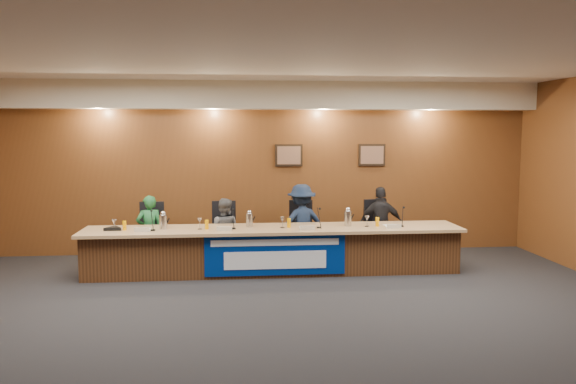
% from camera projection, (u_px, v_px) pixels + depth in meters
% --- Properties ---
extents(floor, '(10.00, 10.00, 0.00)m').
position_uv_depth(floor, '(287.00, 321.00, 6.83)').
color(floor, black).
rests_on(floor, ground).
extents(ceiling, '(10.00, 8.00, 0.04)m').
position_uv_depth(ceiling, '(287.00, 53.00, 6.49)').
color(ceiling, silver).
rests_on(ceiling, wall_back).
extents(wall_back, '(10.00, 0.04, 3.20)m').
position_uv_depth(wall_back, '(268.00, 168.00, 10.62)').
color(wall_back, '#5D3318').
rests_on(wall_back, floor).
extents(soffit, '(10.00, 0.50, 0.50)m').
position_uv_depth(soffit, '(268.00, 96.00, 10.23)').
color(soffit, beige).
rests_on(soffit, wall_back).
extents(dais_body, '(6.00, 0.80, 0.70)m').
position_uv_depth(dais_body, '(274.00, 251.00, 9.17)').
color(dais_body, '#452714').
rests_on(dais_body, floor).
extents(dais_top, '(6.10, 0.95, 0.05)m').
position_uv_depth(dais_top, '(274.00, 229.00, 9.08)').
color(dais_top, '#A58057').
rests_on(dais_top, dais_body).
extents(banner, '(2.20, 0.02, 0.65)m').
position_uv_depth(banner, '(275.00, 255.00, 8.76)').
color(banner, navy).
rests_on(banner, dais_body).
extents(banner_text_upper, '(2.00, 0.01, 0.10)m').
position_uv_depth(banner_text_upper, '(275.00, 242.00, 8.72)').
color(banner_text_upper, silver).
rests_on(banner_text_upper, banner).
extents(banner_text_lower, '(1.60, 0.01, 0.28)m').
position_uv_depth(banner_text_lower, '(275.00, 260.00, 8.75)').
color(banner_text_lower, silver).
rests_on(banner_text_lower, banner).
extents(wall_photo_left, '(0.52, 0.04, 0.42)m').
position_uv_depth(wall_photo_left, '(289.00, 155.00, 10.60)').
color(wall_photo_left, black).
rests_on(wall_photo_left, wall_back).
extents(wall_photo_right, '(0.52, 0.04, 0.42)m').
position_uv_depth(wall_photo_right, '(372.00, 155.00, 10.75)').
color(wall_photo_right, black).
rests_on(wall_photo_right, wall_back).
extents(panelist_a, '(0.51, 0.41, 1.22)m').
position_uv_depth(panelist_a, '(150.00, 231.00, 9.55)').
color(panelist_a, '#1C5B2E').
rests_on(panelist_a, floor).
extents(panelist_b, '(0.66, 0.58, 1.16)m').
position_uv_depth(panelist_b, '(224.00, 232.00, 9.67)').
color(panelist_b, '#525457').
rests_on(panelist_b, floor).
extents(panelist_c, '(0.99, 0.71, 1.39)m').
position_uv_depth(panelist_c, '(302.00, 224.00, 9.78)').
color(panelist_c, '#111D34').
rests_on(panelist_c, floor).
extents(panelist_d, '(0.81, 0.39, 1.33)m').
position_uv_depth(panelist_d, '(381.00, 224.00, 9.92)').
color(panelist_d, black).
rests_on(panelist_d, floor).
extents(office_chair_a, '(0.48, 0.48, 0.08)m').
position_uv_depth(office_chair_a, '(151.00, 237.00, 9.66)').
color(office_chair_a, black).
rests_on(office_chair_a, floor).
extents(office_chair_b, '(0.49, 0.49, 0.08)m').
position_uv_depth(office_chair_b, '(224.00, 236.00, 9.78)').
color(office_chair_b, black).
rests_on(office_chair_b, floor).
extents(office_chair_c, '(0.53, 0.53, 0.08)m').
position_uv_depth(office_chair_c, '(301.00, 235.00, 9.90)').
color(office_chair_c, black).
rests_on(office_chair_c, floor).
extents(office_chair_d, '(0.54, 0.54, 0.08)m').
position_uv_depth(office_chair_d, '(379.00, 234.00, 10.03)').
color(office_chair_d, black).
rests_on(office_chair_d, floor).
extents(nameplate_a, '(0.24, 0.08, 0.10)m').
position_uv_depth(nameplate_a, '(142.00, 229.00, 8.67)').
color(nameplate_a, white).
rests_on(nameplate_a, dais_top).
extents(microphone_a, '(0.07, 0.07, 0.02)m').
position_uv_depth(microphone_a, '(153.00, 230.00, 8.79)').
color(microphone_a, black).
rests_on(microphone_a, dais_top).
extents(juice_glass_a, '(0.06, 0.06, 0.15)m').
position_uv_depth(juice_glass_a, '(124.00, 226.00, 8.82)').
color(juice_glass_a, '#FFA400').
rests_on(juice_glass_a, dais_top).
extents(water_glass_a, '(0.08, 0.08, 0.18)m').
position_uv_depth(water_glass_a, '(114.00, 225.00, 8.78)').
color(water_glass_a, silver).
rests_on(water_glass_a, dais_top).
extents(nameplate_b, '(0.24, 0.08, 0.10)m').
position_uv_depth(nameplate_b, '(224.00, 228.00, 8.77)').
color(nameplate_b, white).
rests_on(nameplate_b, dais_top).
extents(microphone_b, '(0.07, 0.07, 0.02)m').
position_uv_depth(microphone_b, '(233.00, 228.00, 8.95)').
color(microphone_b, black).
rests_on(microphone_b, dais_top).
extents(juice_glass_b, '(0.06, 0.06, 0.15)m').
position_uv_depth(juice_glass_b, '(207.00, 225.00, 8.92)').
color(juice_glass_b, '#FFA400').
rests_on(juice_glass_b, dais_top).
extents(water_glass_b, '(0.08, 0.08, 0.18)m').
position_uv_depth(water_glass_b, '(200.00, 224.00, 8.91)').
color(water_glass_b, silver).
rests_on(water_glass_b, dais_top).
extents(nameplate_c, '(0.24, 0.08, 0.10)m').
position_uv_depth(nameplate_c, '(308.00, 227.00, 8.84)').
color(nameplate_c, white).
rests_on(nameplate_c, dais_top).
extents(microphone_c, '(0.07, 0.07, 0.02)m').
position_uv_depth(microphone_c, '(319.00, 227.00, 9.03)').
color(microphone_c, black).
rests_on(microphone_c, dais_top).
extents(juice_glass_c, '(0.06, 0.06, 0.15)m').
position_uv_depth(juice_glass_c, '(289.00, 223.00, 9.08)').
color(juice_glass_c, '#FFA400').
rests_on(juice_glass_c, dais_top).
extents(water_glass_c, '(0.08, 0.08, 0.18)m').
position_uv_depth(water_glass_c, '(282.00, 222.00, 9.05)').
color(water_glass_c, silver).
rests_on(water_glass_c, dais_top).
extents(nameplate_d, '(0.24, 0.08, 0.10)m').
position_uv_depth(nameplate_d, '(394.00, 226.00, 8.98)').
color(nameplate_d, white).
rests_on(nameplate_d, dais_top).
extents(microphone_d, '(0.07, 0.07, 0.02)m').
position_uv_depth(microphone_d, '(402.00, 226.00, 9.17)').
color(microphone_d, black).
rests_on(microphone_d, dais_top).
extents(juice_glass_d, '(0.06, 0.06, 0.15)m').
position_uv_depth(juice_glass_d, '(377.00, 222.00, 9.18)').
color(juice_glass_d, '#FFA400').
rests_on(juice_glass_d, dais_top).
extents(water_glass_d, '(0.08, 0.08, 0.18)m').
position_uv_depth(water_glass_d, '(367.00, 221.00, 9.15)').
color(water_glass_d, silver).
rests_on(water_glass_d, dais_top).
extents(carafe_left, '(0.12, 0.12, 0.23)m').
position_uv_depth(carafe_left, '(163.00, 222.00, 8.93)').
color(carafe_left, silver).
rests_on(carafe_left, dais_top).
extents(carafe_mid, '(0.11, 0.11, 0.22)m').
position_uv_depth(carafe_mid, '(249.00, 220.00, 9.13)').
color(carafe_mid, silver).
rests_on(carafe_mid, dais_top).
extents(carafe_right, '(0.12, 0.12, 0.25)m').
position_uv_depth(carafe_right, '(348.00, 218.00, 9.22)').
color(carafe_right, silver).
rests_on(carafe_right, dais_top).
extents(speakerphone, '(0.32, 0.32, 0.05)m').
position_uv_depth(speakerphone, '(113.00, 229.00, 8.84)').
color(speakerphone, black).
rests_on(speakerphone, dais_top).
extents(paper_stack, '(0.26, 0.33, 0.01)m').
position_uv_depth(paper_stack, '(392.00, 226.00, 9.23)').
color(paper_stack, white).
rests_on(paper_stack, dais_top).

